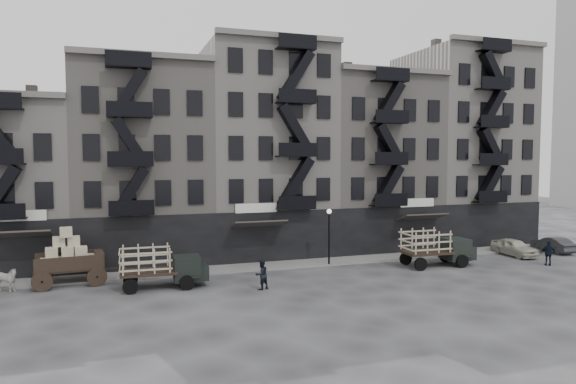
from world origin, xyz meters
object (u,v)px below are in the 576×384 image
object	(u,v)px
stake_truck_east	(436,245)
policeman	(549,253)
wagon	(67,252)
horse	(4,280)
stake_truck_west	(161,264)
car_far	(553,244)
car_east	(514,247)
pedestrian_mid	(261,275)

from	to	relation	value
stake_truck_east	policeman	world-z (taller)	stake_truck_east
wagon	policeman	size ratio (longest dim) A/B	2.44
horse	stake_truck_east	size ratio (longest dim) A/B	0.32
stake_truck_west	car_far	distance (m)	32.87
stake_truck_east	car_east	distance (m)	8.59
stake_truck_west	car_far	bearing A→B (deg)	4.49
wagon	stake_truck_east	xyz separation A→B (m)	(25.59, -2.62, -0.51)
stake_truck_east	wagon	bearing A→B (deg)	175.61
horse	policeman	xyz separation A→B (m)	(37.16, -4.45, 0.17)
policeman	stake_truck_east	bearing A→B (deg)	14.34
horse	car_far	distance (m)	41.90
wagon	stake_truck_east	size ratio (longest dim) A/B	0.81
car_far	pedestrian_mid	bearing A→B (deg)	12.07
car_east	car_far	bearing A→B (deg)	3.72
car_east	pedestrian_mid	size ratio (longest dim) A/B	2.25
stake_truck_east	pedestrian_mid	world-z (taller)	stake_truck_east
stake_truck_east	stake_truck_west	bearing A→B (deg)	-178.56
horse	stake_truck_west	world-z (taller)	stake_truck_west
pedestrian_mid	car_east	bearing A→B (deg)	166.32
horse	stake_truck_west	size ratio (longest dim) A/B	0.34
car_east	policeman	bearing A→B (deg)	-95.13
wagon	stake_truck_west	bearing A→B (deg)	-30.64
stake_truck_west	car_east	distance (m)	28.46
pedestrian_mid	car_far	bearing A→B (deg)	165.46
stake_truck_west	pedestrian_mid	xyz separation A→B (m)	(5.81, -2.34, -0.59)
car_east	policeman	xyz separation A→B (m)	(-0.34, -3.88, 0.22)
pedestrian_mid	policeman	distance (m)	22.28
stake_truck_east	policeman	xyz separation A→B (m)	(8.10, -2.54, -0.66)
horse	stake_truck_west	distance (m)	9.31
car_far	pedestrian_mid	xyz separation A→B (m)	(-27.01, -3.97, 0.28)
wagon	pedestrian_mid	xyz separation A→B (m)	(11.41, -4.96, -1.18)
wagon	pedestrian_mid	world-z (taller)	wagon
wagon	car_far	bearing A→B (deg)	-7.10
wagon	stake_truck_west	distance (m)	6.22
stake_truck_west	car_east	bearing A→B (deg)	4.33
horse	car_east	size ratio (longest dim) A/B	0.43
horse	car_far	bearing A→B (deg)	-66.79
horse	pedestrian_mid	world-z (taller)	pedestrian_mid
car_east	stake_truck_west	bearing A→B (deg)	-177.48
car_far	pedestrian_mid	distance (m)	27.30
car_east	policeman	size ratio (longest dim) A/B	2.24
car_far	pedestrian_mid	world-z (taller)	pedestrian_mid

